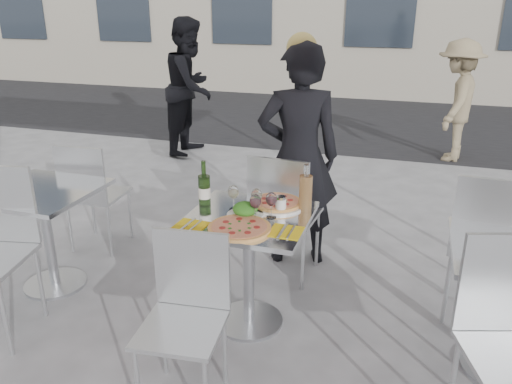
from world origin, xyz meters
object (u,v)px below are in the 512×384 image
(napkin_left, at_px, (190,226))
(wineglass_red_b, at_px, (271,200))
(wine_bottle, at_px, (204,189))
(wineglass_white_b, at_px, (257,196))
(pedestrian_a, at_px, (191,87))
(pedestrian_b, at_px, (457,101))
(chair_far, at_px, (283,208))
(sugar_shaker, at_px, (281,205))
(main_table, at_px, (249,248))
(side_chair_rfar, at_px, (490,238))
(pizza_near, at_px, (240,228))
(side_chair_lfar, at_px, (90,189))
(salad_plate, at_px, (245,210))
(carafe, at_px, (306,192))
(wineglass_white_a, at_px, (233,193))
(pizza_far, at_px, (277,203))
(chair_near, at_px, (186,305))
(side_table_left, at_px, (45,218))
(napkin_right, at_px, (286,231))
(wineglass_red_a, at_px, (255,202))
(woman_diner, at_px, (298,157))

(napkin_left, bearing_deg, wineglass_red_b, 36.35)
(wine_bottle, distance_m, wineglass_white_b, 0.34)
(pedestrian_a, bearing_deg, pedestrian_b, -79.05)
(chair_far, xyz_separation_m, sugar_shaker, (0.12, -0.50, 0.23))
(main_table, height_order, side_chair_rfar, side_chair_rfar)
(chair_far, height_order, pizza_near, chair_far)
(side_chair_lfar, bearing_deg, salad_plate, 154.33)
(carafe, height_order, wineglass_white_a, carafe)
(pedestrian_a, xyz_separation_m, sugar_shaker, (2.19, -3.46, -0.10))
(wineglass_red_b, bearing_deg, pizza_far, 95.78)
(carafe, bearing_deg, chair_far, 121.44)
(chair_near, height_order, sugar_shaker, chair_near)
(chair_far, distance_m, side_chair_rfar, 1.35)
(pedestrian_a, relative_size, wine_bottle, 6.09)
(pedestrian_a, bearing_deg, side_table_left, -172.64)
(chair_far, distance_m, wine_bottle, 0.71)
(napkin_right, bearing_deg, pizza_far, 113.52)
(sugar_shaker, bearing_deg, main_table, -147.97)
(pedestrian_a, distance_m, salad_plate, 4.09)
(side_table_left, relative_size, wineglass_red_a, 4.76)
(side_chair_lfar, relative_size, wineglass_white_a, 5.85)
(wine_bottle, height_order, wineglass_white_b, wine_bottle)
(woman_diner, height_order, wineglass_red_a, woman_diner)
(pizza_far, relative_size, wineglass_white_a, 2.22)
(carafe, bearing_deg, wine_bottle, -167.81)
(pedestrian_b, distance_m, sugar_shaker, 4.35)
(wineglass_red_a, bearing_deg, chair_far, 90.03)
(chair_near, distance_m, wineglass_red_b, 0.80)
(wineglass_red_b, xyz_separation_m, napkin_right, (0.14, -0.17, -0.11))
(chair_near, bearing_deg, side_chair_rfar, 30.24)
(woman_diner, bearing_deg, pedestrian_b, -129.97)
(chair_near, bearing_deg, carafe, 58.32)
(wineglass_red_a, bearing_deg, sugar_shaker, 50.66)
(sugar_shaker, bearing_deg, carafe, 35.50)
(side_chair_lfar, relative_size, wine_bottle, 3.12)
(side_chair_lfar, relative_size, woman_diner, 0.54)
(wineglass_red_b, bearing_deg, wineglass_white_a, 169.73)
(side_table_left, bearing_deg, sugar_shaker, 3.66)
(pedestrian_b, bearing_deg, salad_plate, -7.22)
(pedestrian_a, bearing_deg, side_chair_lfar, -171.84)
(wine_bottle, relative_size, wineglass_white_a, 1.87)
(chair_near, height_order, napkin_left, chair_near)
(side_chair_rfar, distance_m, pedestrian_b, 3.83)
(pedestrian_b, relative_size, pizza_near, 4.34)
(salad_plate, height_order, wineglass_white_b, wineglass_white_b)
(napkin_left, bearing_deg, wineglass_white_a, 67.21)
(pizza_near, bearing_deg, main_table, 93.90)
(wineglass_white_a, bearing_deg, wineglass_white_b, -4.56)
(side_chair_lfar, height_order, wineglass_white_a, side_chair_lfar)
(side_table_left, bearing_deg, wineglass_white_a, 2.96)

